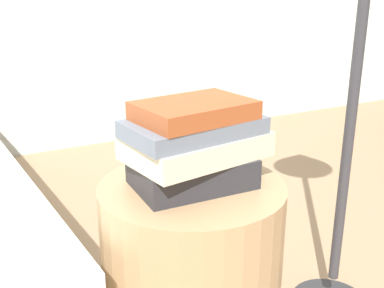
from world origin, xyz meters
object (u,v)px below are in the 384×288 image
(book_cream, at_px, (195,145))
(book_rust, at_px, (193,110))
(book_slate, at_px, (195,127))
(book_charcoal, at_px, (193,172))

(book_cream, relative_size, book_rust, 1.24)
(book_slate, xyz_separation_m, book_rust, (-0.01, -0.00, 0.04))
(book_rust, bearing_deg, book_charcoal, 63.33)
(book_cream, xyz_separation_m, book_slate, (-0.01, -0.01, 0.04))
(book_slate, bearing_deg, book_charcoal, 108.10)
(book_cream, relative_size, book_slate, 1.02)
(book_slate, relative_size, book_rust, 1.22)
(book_charcoal, relative_size, book_slate, 0.88)
(book_cream, bearing_deg, book_charcoal, -157.89)
(book_cream, distance_m, book_rust, 0.08)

